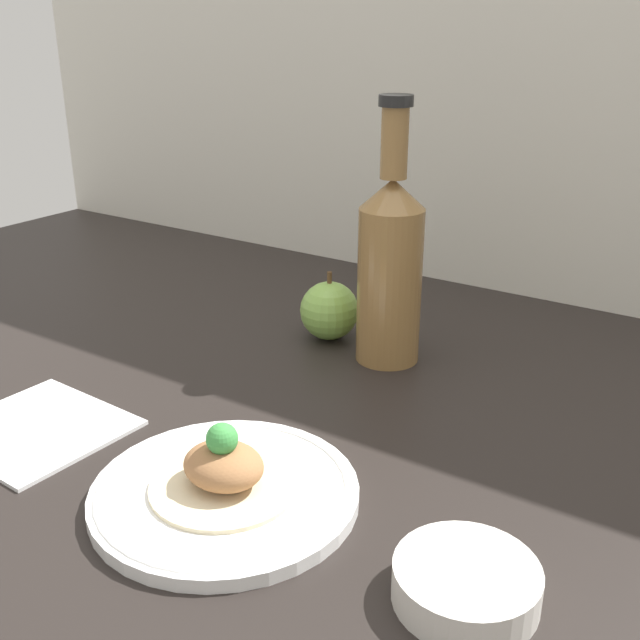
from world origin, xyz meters
The scene contains 7 objects.
ground_plane centered at (0.00, 0.00, -2.00)cm, with size 180.00×110.00×4.00cm, color black.
plate centered at (3.83, -10.40, 0.78)cm, with size 22.47×22.47×1.47cm.
plated_food centered at (3.83, -10.40, 3.02)cm, with size 12.54×12.54×5.97cm.
cider_bottle centered at (1.45, 21.94, 11.72)cm, with size 7.40×7.40×30.18cm.
apple centered at (-7.59, 23.30, 3.68)cm, with size 7.35×7.35×8.76cm.
napkin centered at (-18.96, -11.87, 0.40)cm, with size 16.41×15.22×0.80cm.
dipping_bowl centered at (25.25, -10.17, 1.39)cm, with size 10.22×10.22×2.78cm.
Camera 1 is at (39.49, -49.83, 37.40)cm, focal length 42.00 mm.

